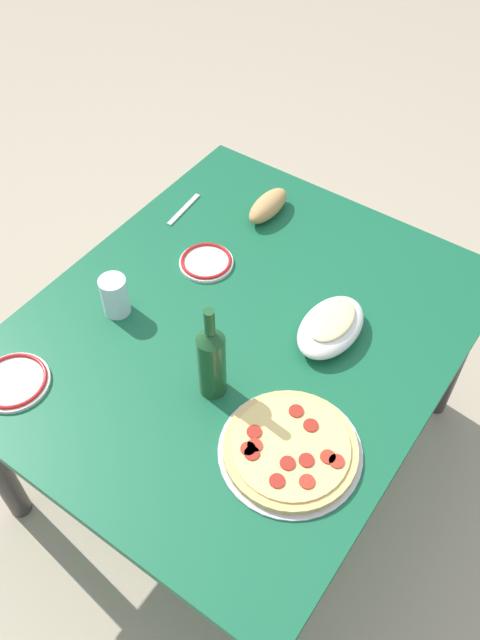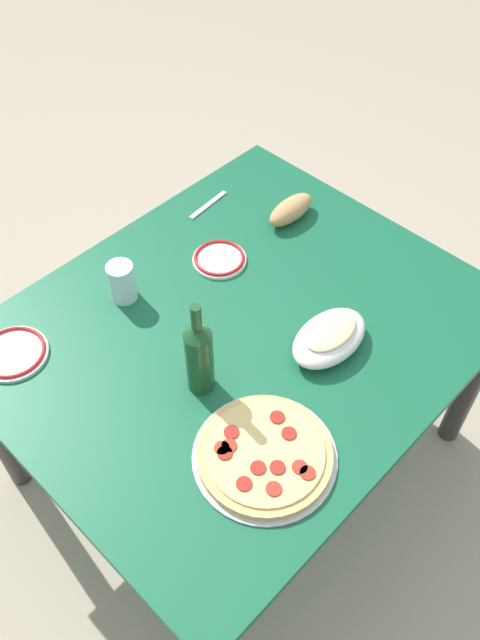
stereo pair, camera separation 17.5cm
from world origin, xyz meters
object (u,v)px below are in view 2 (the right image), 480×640
Objects in this scene: bread_loaf at (291,210)px; dining_table at (240,349)px; pepperoni_pizza at (265,454)px; side_plate_far at (13,353)px; water_glass at (122,282)px; side_plate_near at (219,259)px; baked_pasta_dish at (329,336)px; wine_bottle at (199,356)px.

dining_table is at bearing 24.52° from bread_loaf.
pepperoni_pizza reaches higher than side_plate_far.
bread_loaf is (-0.43, -0.20, 0.13)m from dining_table.
side_plate_far is at bearing -8.10° from water_glass.
pepperoni_pizza is at bearing 54.40° from side_plate_near.
water_glass is at bearing -11.31° from bread_loaf.
baked_pasta_dish is (-0.12, 0.21, 0.14)m from dining_table.
wine_bottle is at bearing -99.03° from pepperoni_pizza.
bread_loaf is at bearing -127.66° from baked_pasta_dish.
water_glass is 0.31m from side_plate_near.
baked_pasta_dish is 0.83m from side_plate_far.
side_plate_near is 0.88× the size of side_plate_far.
wine_bottle is 1.62× the size of side_plate_far.
baked_pasta_dish is 0.59m from water_glass.
pepperoni_pizza is at bearing 80.97° from wine_bottle.
dining_table is 4.36× the size of wine_bottle.
dining_table is 7.05× the size of side_plate_far.
pepperoni_pizza is 2.12× the size of side_plate_near.
bread_loaf is at bearing 169.86° from side_plate_far.
pepperoni_pizza is 1.15× the size of wine_bottle.
wine_bottle is at bearing 39.31° from side_plate_near.
wine_bottle is at bearing -25.70° from baked_pasta_dish.
water_glass reaches higher than pepperoni_pizza.
dining_table is 5.40× the size of baked_pasta_dish.
dining_table is at bearing -127.66° from pepperoni_pizza.
dining_table is 0.28m from baked_pasta_dish.
water_glass reaches higher than side_plate_far.
bread_loaf is (-0.29, 0.02, 0.03)m from side_plate_near.
wine_bottle reaches higher than bread_loaf.
bread_loaf is (-0.58, 0.12, -0.03)m from water_glass.
pepperoni_pizza is 1.42× the size of baked_pasta_dish.
bread_loaf is (-0.64, -0.26, -0.09)m from wine_bottle.
water_glass is 0.66× the size of bread_loaf.
dining_table is 0.42m from pepperoni_pizza.
baked_pasta_dish is at bearing 136.16° from side_plate_far.
wine_bottle is 1.85× the size of side_plate_near.
bread_loaf is at bearing 168.69° from water_glass.
side_plate_far reaches higher than dining_table.
baked_pasta_dish is at bearing 86.63° from side_plate_near.
dining_table is 7.15× the size of bread_loaf.
baked_pasta_dish is 1.49× the size of side_plate_near.
wine_bottle reaches higher than side_plate_near.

